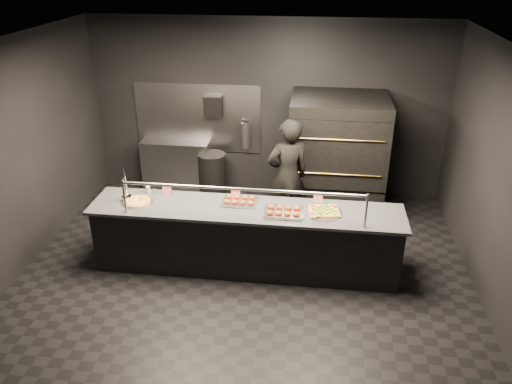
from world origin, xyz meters
TOP-DOWN VIEW (x-y plane):
  - room at (-0.02, 0.05)m, footprint 6.04×6.00m
  - service_counter at (0.00, -0.00)m, footprint 4.10×0.78m
  - pizza_oven at (1.20, 1.90)m, footprint 1.50×1.23m
  - prep_shelf at (-1.60, 2.32)m, footprint 1.20×0.35m
  - towel_dispenser at (-0.90, 2.39)m, footprint 0.30×0.20m
  - fire_extinguisher at (-0.35, 2.40)m, footprint 0.14×0.14m
  - beer_tap at (-1.60, -0.00)m, footprint 0.13×0.18m
  - round_pizza at (-1.45, -0.03)m, footprint 0.40×0.40m
  - slider_tray_a at (-0.10, 0.15)m, footprint 0.48×0.37m
  - slider_tray_b at (0.50, -0.08)m, footprint 0.54×0.44m
  - square_pizza at (1.01, 0.00)m, footprint 0.48×0.48m
  - condiment_jar at (-1.37, 0.28)m, footprint 0.14×0.06m
  - tent_cards at (-0.13, 0.28)m, footprint 2.18×0.04m
  - trash_bin at (-0.90, 2.10)m, footprint 0.48×0.48m
  - worker at (0.46, 1.14)m, footprint 0.76×0.64m

SIDE VIEW (x-z plane):
  - trash_bin at x=-0.90m, z-range 0.00..0.79m
  - prep_shelf at x=-1.60m, z-range 0.00..0.90m
  - service_counter at x=0.00m, z-range -0.22..1.15m
  - worker at x=0.46m, z-range 0.00..1.78m
  - round_pizza at x=-1.45m, z-range 0.92..0.95m
  - square_pizza at x=1.01m, z-range 0.92..0.96m
  - slider_tray_a at x=-0.10m, z-range 0.91..0.98m
  - slider_tray_b at x=0.50m, z-range 0.91..0.99m
  - condiment_jar at x=-1.37m, z-range 0.92..1.01m
  - pizza_oven at x=1.20m, z-range 0.01..1.92m
  - tent_cards at x=-0.13m, z-range 0.92..1.07m
  - fire_extinguisher at x=-0.35m, z-range 0.81..1.31m
  - beer_tap at x=-1.60m, z-range 0.81..1.31m
  - room at x=-0.02m, z-range 0.00..3.00m
  - towel_dispenser at x=-0.90m, z-range 1.38..1.73m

